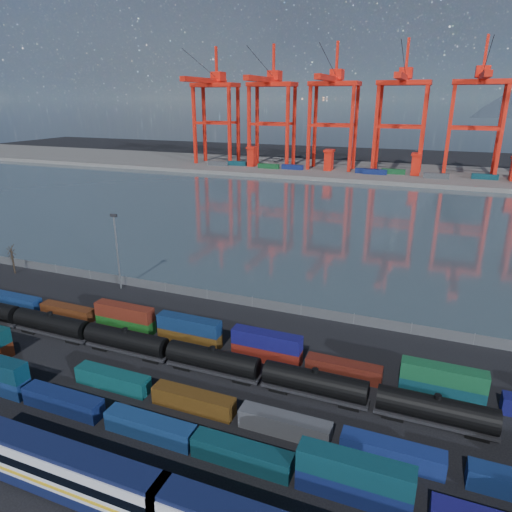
% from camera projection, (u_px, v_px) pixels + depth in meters
% --- Properties ---
extents(ground, '(700.00, 700.00, 0.00)m').
position_uv_depth(ground, '(179.00, 384.00, 65.73)').
color(ground, black).
rests_on(ground, ground).
extents(harbor_water, '(700.00, 700.00, 0.00)m').
position_uv_depth(harbor_water, '(336.00, 218.00, 157.94)').
color(harbor_water, '#34434C').
rests_on(harbor_water, ground).
extents(far_quay, '(700.00, 70.00, 2.00)m').
position_uv_depth(far_quay, '(377.00, 172.00, 249.83)').
color(far_quay, '#514F4C').
rests_on(far_quay, ground).
extents(distant_mountains, '(2470.00, 1100.00, 520.00)m').
position_uv_depth(distant_mountains, '(467.00, 35.00, 1377.00)').
color(distant_mountains, '#1E2630').
rests_on(distant_mountains, ground).
extents(container_row_south, '(139.38, 2.40, 5.11)m').
position_uv_depth(container_row_south, '(167.00, 427.00, 54.18)').
color(container_row_south, '#424647').
rests_on(container_row_south, ground).
extents(container_row_mid, '(140.95, 2.34, 4.99)m').
position_uv_depth(container_row_mid, '(110.00, 375.00, 64.71)').
color(container_row_mid, '#45484B').
rests_on(container_row_mid, ground).
extents(container_row_north, '(141.14, 2.27, 4.84)m').
position_uv_depth(container_row_north, '(278.00, 351.00, 70.62)').
color(container_row_north, navy).
rests_on(container_row_north, ground).
extents(tanker_string, '(123.34, 3.19, 4.56)m').
position_uv_depth(tanker_string, '(88.00, 332.00, 75.67)').
color(tanker_string, black).
rests_on(tanker_string, ground).
extents(waterfront_fence, '(160.12, 0.12, 2.20)m').
position_uv_depth(waterfront_fence, '(252.00, 302.00, 89.99)').
color(waterfront_fence, '#595B5E').
rests_on(waterfront_fence, ground).
extents(bare_tree, '(1.80, 1.74, 7.13)m').
position_uv_depth(bare_tree, '(13.00, 259.00, 106.53)').
color(bare_tree, black).
rests_on(bare_tree, ground).
extents(yard_light_mast, '(1.60, 0.40, 16.60)m').
position_uv_depth(yard_light_mast, '(117.00, 248.00, 96.01)').
color(yard_light_mast, slate).
rests_on(yard_light_mast, ground).
extents(gantry_cranes, '(200.87, 49.68, 67.27)m').
position_uv_depth(gantry_cranes, '(367.00, 94.00, 233.36)').
color(gantry_cranes, red).
rests_on(gantry_cranes, ground).
extents(quay_containers, '(172.58, 10.99, 2.60)m').
position_uv_depth(quay_containers, '(353.00, 170.00, 240.16)').
color(quay_containers, navy).
rests_on(quay_containers, far_quay).
extents(straddle_carriers, '(140.00, 7.00, 11.10)m').
position_uv_depth(straddle_carriers, '(371.00, 161.00, 239.70)').
color(straddle_carriers, red).
rests_on(straddle_carriers, far_quay).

